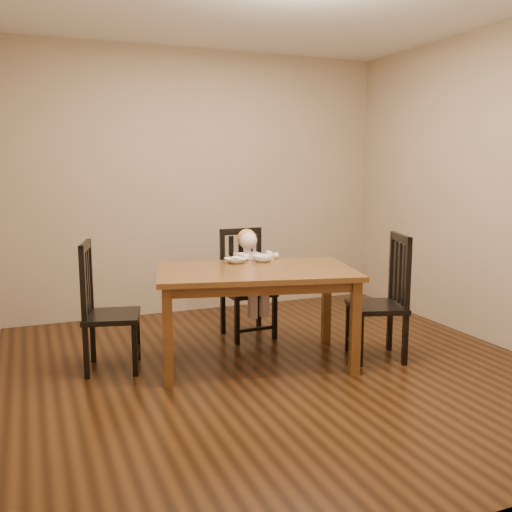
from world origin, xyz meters
name	(u,v)px	position (x,y,z in m)	size (l,w,h in m)	color
room	(279,192)	(0.00, 0.00, 1.35)	(4.01, 4.01, 2.71)	#3F210D
dining_table	(256,280)	(-0.09, 0.23, 0.66)	(1.67, 1.22, 0.75)	#4F2712
chair_child	(246,285)	(0.10, 0.94, 0.47)	(0.43, 0.42, 0.97)	black
chair_left	(105,309)	(-1.20, 0.52, 0.47)	(0.49, 0.51, 0.98)	black
chair_right	(383,299)	(0.89, -0.05, 0.48)	(0.52, 0.54, 1.00)	black
toddler	(248,272)	(0.10, 0.89, 0.60)	(0.30, 0.37, 0.51)	white
bowl_peas	(236,261)	(-0.15, 0.53, 0.77)	(0.17, 0.17, 0.04)	white
bowl_veg	(263,258)	(0.09, 0.51, 0.78)	(0.17, 0.17, 0.05)	white
fork	(231,258)	(-0.19, 0.52, 0.80)	(0.06, 0.13, 0.05)	silver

